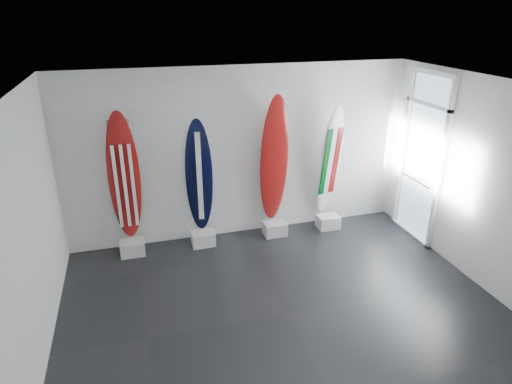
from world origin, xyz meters
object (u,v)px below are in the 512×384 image
object	(u,v)px
surfboard_swiss	(274,160)
surfboard_italy	(330,162)
surfboard_navy	(199,177)
surfboard_usa	(124,178)

from	to	relation	value
surfboard_swiss	surfboard_italy	bearing A→B (deg)	-6.09
surfboard_navy	surfboard_swiss	size ratio (longest dim) A/B	0.86
surfboard_navy	surfboard_swiss	distance (m)	1.33
surfboard_navy	surfboard_italy	size ratio (longest dim) A/B	0.95
surfboard_swiss	surfboard_italy	world-z (taller)	surfboard_swiss
surfboard_usa	surfboard_swiss	xyz separation A→B (m)	(2.51, 0.00, 0.06)
surfboard_navy	surfboard_italy	distance (m)	2.37
surfboard_usa	surfboard_italy	world-z (taller)	surfboard_usa
surfboard_navy	surfboard_swiss	bearing A→B (deg)	11.05
surfboard_italy	surfboard_swiss	bearing A→B (deg)	166.64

